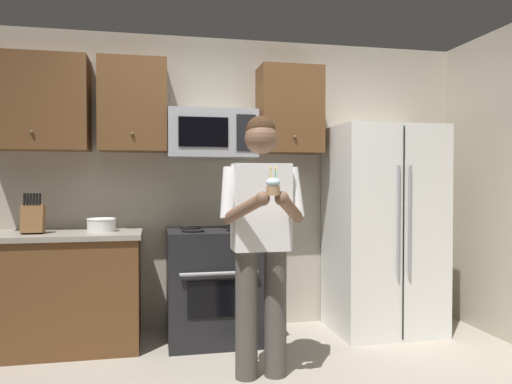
{
  "coord_description": "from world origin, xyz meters",
  "views": [
    {
      "loc": [
        -0.64,
        -2.71,
        1.32
      ],
      "look_at": [
        0.03,
        0.52,
        1.25
      ],
      "focal_mm": 34.66,
      "sensor_mm": 36.0,
      "label": 1
    }
  ],
  "objects_px": {
    "microwave": "(212,134)",
    "cupcake": "(273,186)",
    "refrigerator": "(383,229)",
    "person": "(261,230)",
    "oven_range": "(214,285)",
    "bowl_large_white": "(101,224)",
    "knife_block": "(33,218)"
  },
  "relations": [
    {
      "from": "microwave",
      "to": "refrigerator",
      "type": "distance_m",
      "value": 1.72
    },
    {
      "from": "bowl_large_white",
      "to": "cupcake",
      "type": "bearing_deg",
      "value": -47.53
    },
    {
      "from": "refrigerator",
      "to": "bowl_large_white",
      "type": "distance_m",
      "value": 2.4
    },
    {
      "from": "microwave",
      "to": "person",
      "type": "bearing_deg",
      "value": -77.34
    },
    {
      "from": "refrigerator",
      "to": "cupcake",
      "type": "relative_size",
      "value": 10.35
    },
    {
      "from": "microwave",
      "to": "knife_block",
      "type": "height_order",
      "value": "microwave"
    },
    {
      "from": "oven_range",
      "to": "knife_block",
      "type": "bearing_deg",
      "value": -178.78
    },
    {
      "from": "bowl_large_white",
      "to": "person",
      "type": "height_order",
      "value": "person"
    },
    {
      "from": "bowl_large_white",
      "to": "person",
      "type": "bearing_deg",
      "value": -38.57
    },
    {
      "from": "oven_range",
      "to": "person",
      "type": "distance_m",
      "value": 1.03
    },
    {
      "from": "bowl_large_white",
      "to": "refrigerator",
      "type": "bearing_deg",
      "value": -1.77
    },
    {
      "from": "oven_range",
      "to": "knife_block",
      "type": "relative_size",
      "value": 2.91
    },
    {
      "from": "cupcake",
      "to": "microwave",
      "type": "bearing_deg",
      "value": 99.53
    },
    {
      "from": "microwave",
      "to": "cupcake",
      "type": "relative_size",
      "value": 4.26
    },
    {
      "from": "knife_block",
      "to": "cupcake",
      "type": "bearing_deg",
      "value": -35.6
    },
    {
      "from": "refrigerator",
      "to": "person",
      "type": "height_order",
      "value": "refrigerator"
    },
    {
      "from": "refrigerator",
      "to": "cupcake",
      "type": "bearing_deg",
      "value": -138.23
    },
    {
      "from": "refrigerator",
      "to": "person",
      "type": "xyz_separation_m",
      "value": [
        -1.28,
        -0.82,
        0.1
      ]
    },
    {
      "from": "oven_range",
      "to": "microwave",
      "type": "bearing_deg",
      "value": 89.98
    },
    {
      "from": "microwave",
      "to": "person",
      "type": "xyz_separation_m",
      "value": [
        0.22,
        -0.97,
        -0.72
      ]
    },
    {
      "from": "oven_range",
      "to": "cupcake",
      "type": "xyz_separation_m",
      "value": [
        0.22,
        -1.18,
        0.83
      ]
    },
    {
      "from": "microwave",
      "to": "knife_block",
      "type": "distance_m",
      "value": 1.56
    },
    {
      "from": "bowl_large_white",
      "to": "cupcake",
      "type": "xyz_separation_m",
      "value": [
        1.12,
        -1.22,
        0.32
      ]
    },
    {
      "from": "oven_range",
      "to": "cupcake",
      "type": "relative_size",
      "value": 5.36
    },
    {
      "from": "person",
      "to": "oven_range",
      "type": "bearing_deg",
      "value": 104.36
    },
    {
      "from": "person",
      "to": "cupcake",
      "type": "xyz_separation_m",
      "value": [
        -0.0,
        -0.33,
        0.3
      ]
    },
    {
      "from": "microwave",
      "to": "person",
      "type": "distance_m",
      "value": 1.23
    },
    {
      "from": "microwave",
      "to": "oven_range",
      "type": "bearing_deg",
      "value": -90.02
    },
    {
      "from": "refrigerator",
      "to": "cupcake",
      "type": "xyz_separation_m",
      "value": [
        -1.28,
        -1.14,
        0.39
      ]
    },
    {
      "from": "bowl_large_white",
      "to": "oven_range",
      "type": "bearing_deg",
      "value": -2.23
    },
    {
      "from": "oven_range",
      "to": "bowl_large_white",
      "type": "bearing_deg",
      "value": 177.77
    },
    {
      "from": "microwave",
      "to": "knife_block",
      "type": "xyz_separation_m",
      "value": [
        -1.39,
        -0.15,
        -0.68
      ]
    }
  ]
}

